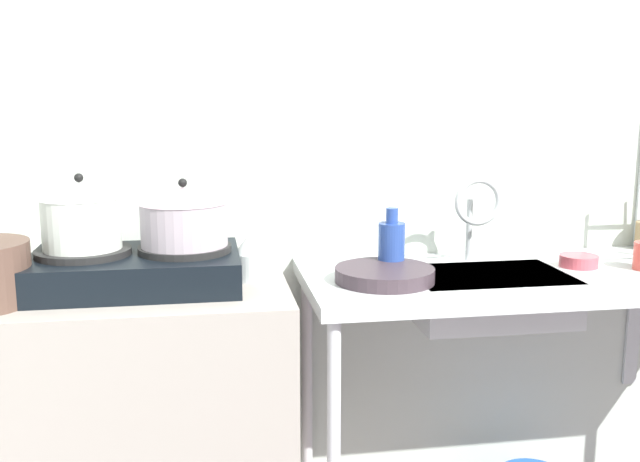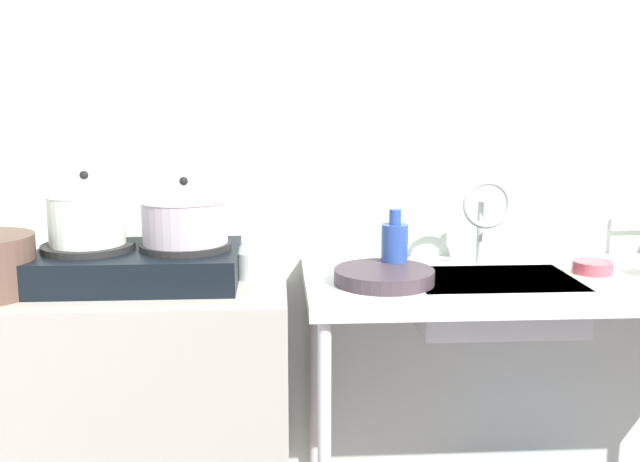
{
  "view_description": "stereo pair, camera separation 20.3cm",
  "coord_description": "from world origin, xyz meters",
  "views": [
    {
      "loc": [
        -1.09,
        -0.54,
        1.4
      ],
      "look_at": [
        -0.77,
        1.43,
        1.03
      ],
      "focal_mm": 40.37,
      "sensor_mm": 36.0,
      "label": 1
    },
    {
      "loc": [
        -0.89,
        -0.56,
        1.4
      ],
      "look_at": [
        -0.77,
        1.43,
        1.03
      ],
      "focal_mm": 40.37,
      "sensor_mm": 36.0,
      "label": 2
    }
  ],
  "objects": [
    {
      "name": "pot_on_right_burner",
      "position": [
        -1.14,
        1.43,
        1.08
      ],
      "size": [
        0.24,
        0.24,
        0.19
      ],
      "color": "#A0949D",
      "rests_on": "stove"
    },
    {
      "name": "counter_concrete",
      "position": [
        -1.35,
        1.43,
        0.44
      ],
      "size": [
        0.98,
        0.57,
        0.89
      ],
      "primitive_type": "cube",
      "color": "gray",
      "rests_on": "ground"
    },
    {
      "name": "percolator",
      "position": [
        -0.96,
        1.46,
        0.95
      ],
      "size": [
        0.1,
        0.1,
        0.14
      ],
      "color": "silver",
      "rests_on": "counter_concrete"
    },
    {
      "name": "counter_sink",
      "position": [
        -0.03,
        1.43,
        0.82
      ],
      "size": [
        1.55,
        0.57,
        0.89
      ],
      "color": "#B9BFC0",
      "rests_on": "ground"
    },
    {
      "name": "frying_pan",
      "position": [
        -0.59,
        1.37,
        0.91
      ],
      "size": [
        0.28,
        0.28,
        0.04
      ],
      "primitive_type": "cylinder",
      "color": "#392D34",
      "rests_on": "counter_sink"
    },
    {
      "name": "small_bowl_on_drainboard",
      "position": [
        0.05,
        1.45,
        0.9
      ],
      "size": [
        0.12,
        0.12,
        0.04
      ],
      "primitive_type": "cylinder",
      "color": "#B94853",
      "rests_on": "counter_sink"
    },
    {
      "name": "pot_on_left_burner",
      "position": [
        -1.41,
        1.43,
        1.09
      ],
      "size": [
        0.21,
        0.21,
        0.2
      ],
      "color": "silver",
      "rests_on": "stove"
    },
    {
      "name": "wall_back",
      "position": [
        0.0,
        1.76,
        1.26
      ],
      "size": [
        4.58,
        0.1,
        2.51
      ],
      "primitive_type": "cube",
      "color": "beige",
      "rests_on": "ground"
    },
    {
      "name": "faucet",
      "position": [
        -0.26,
        1.54,
        1.07
      ],
      "size": [
        0.15,
        0.09,
        0.27
      ],
      "color": "#B9BFC0",
      "rests_on": "counter_sink"
    },
    {
      "name": "bottle_by_sink",
      "position": [
        -0.54,
        1.47,
        0.97
      ],
      "size": [
        0.08,
        0.08,
        0.19
      ],
      "color": "navy",
      "rests_on": "counter_sink"
    },
    {
      "name": "sink_basin",
      "position": [
        -0.26,
        1.41,
        0.82
      ],
      "size": [
        0.46,
        0.32,
        0.14
      ],
      "primitive_type": "cube",
      "color": "#B9BFC0",
      "rests_on": "counter_sink"
    },
    {
      "name": "stove",
      "position": [
        -1.28,
        1.43,
        0.94
      ],
      "size": [
        0.56,
        0.37,
        0.11
      ],
      "color": "black",
      "rests_on": "counter_concrete"
    }
  ]
}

